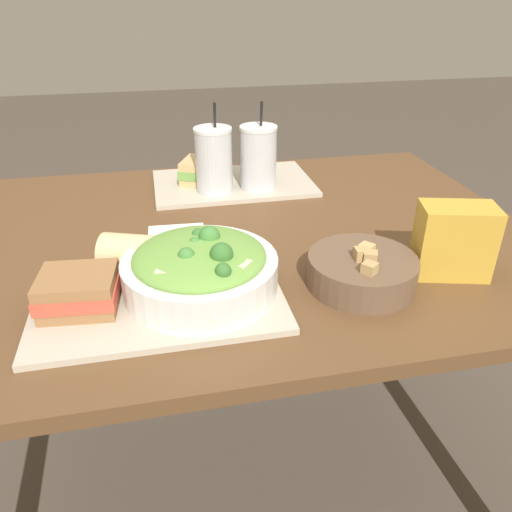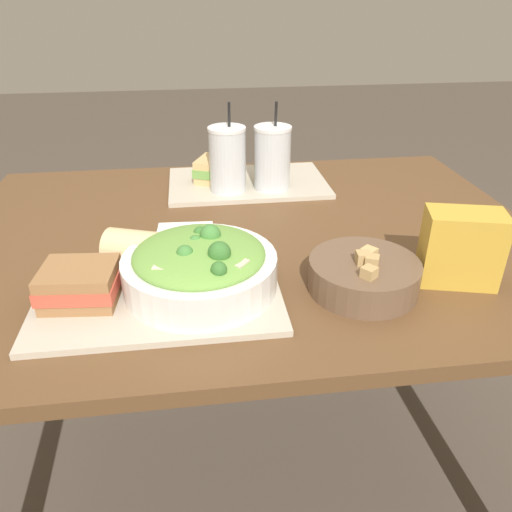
% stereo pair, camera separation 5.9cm
% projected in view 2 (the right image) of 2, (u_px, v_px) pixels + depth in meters
% --- Properties ---
extents(ground_plane, '(12.00, 12.00, 0.00)m').
position_uv_depth(ground_plane, '(251.00, 462.00, 1.51)').
color(ground_plane, '#4C4238').
extents(dining_table, '(1.33, 0.97, 0.77)m').
position_uv_depth(dining_table, '(249.00, 270.00, 1.18)').
color(dining_table, brown).
rests_on(dining_table, ground_plane).
extents(tray_near, '(0.43, 0.27, 0.01)m').
position_uv_depth(tray_near, '(159.00, 297.00, 0.89)').
color(tray_near, '#BCB29E').
rests_on(tray_near, dining_table).
extents(tray_far, '(0.43, 0.27, 0.01)m').
position_uv_depth(tray_far, '(248.00, 183.00, 1.40)').
color(tray_far, '#BCB29E').
rests_on(tray_far, dining_table).
extents(salad_bowl, '(0.28, 0.28, 0.11)m').
position_uv_depth(salad_bowl, '(200.00, 266.00, 0.89)').
color(salad_bowl, white).
rests_on(salad_bowl, tray_near).
extents(soup_bowl, '(0.20, 0.20, 0.08)m').
position_uv_depth(soup_bowl, '(364.00, 274.00, 0.91)').
color(soup_bowl, brown).
rests_on(soup_bowl, dining_table).
extents(sandwich_near, '(0.14, 0.12, 0.06)m').
position_uv_depth(sandwich_near, '(80.00, 284.00, 0.86)').
color(sandwich_near, olive).
rests_on(sandwich_near, tray_near).
extents(baguette_near, '(0.19, 0.13, 0.08)m').
position_uv_depth(baguette_near, '(151.00, 251.00, 0.95)').
color(baguette_near, '#DBBC84').
rests_on(baguette_near, tray_near).
extents(sandwich_far, '(0.15, 0.14, 0.06)m').
position_uv_depth(sandwich_far, '(219.00, 170.00, 1.38)').
color(sandwich_far, tan).
rests_on(sandwich_far, tray_far).
extents(drink_cup_dark, '(0.10, 0.10, 0.23)m').
position_uv_depth(drink_cup_dark, '(228.00, 161.00, 1.30)').
color(drink_cup_dark, silver).
rests_on(drink_cup_dark, tray_far).
extents(drink_cup_red, '(0.10, 0.10, 0.23)m').
position_uv_depth(drink_cup_red, '(272.00, 160.00, 1.31)').
color(drink_cup_red, silver).
rests_on(drink_cup_red, tray_far).
extents(chip_bag, '(0.15, 0.11, 0.14)m').
position_uv_depth(chip_bag, '(461.00, 248.00, 0.92)').
color(chip_bag, gold).
rests_on(chip_bag, dining_table).
extents(napkin_folded, '(0.13, 0.10, 0.00)m').
position_uv_depth(napkin_folded, '(185.00, 231.00, 1.14)').
color(napkin_folded, white).
rests_on(napkin_folded, dining_table).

